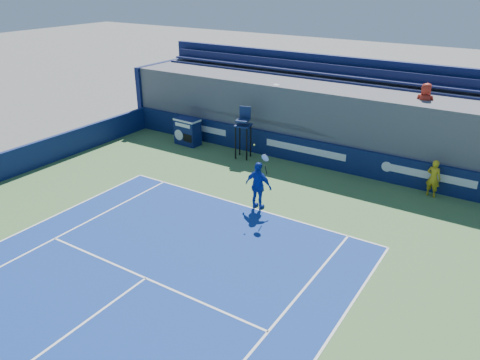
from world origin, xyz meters
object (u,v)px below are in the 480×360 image
Objects in this scene: ball_person at (433,178)px; match_clock at (188,131)px; tennis_player at (258,186)px; umpire_chair at (243,127)px.

match_clock is (-11.99, -0.42, -0.04)m from ball_person.
tennis_player is at bearing -32.07° from match_clock.
match_clock is 7.96m from tennis_player.
umpire_chair is (3.42, -0.03, 0.79)m from match_clock.
tennis_player is at bearing 52.36° from ball_person.
ball_person is at bearing 41.55° from tennis_player.
tennis_player is (6.75, -4.23, 0.20)m from match_clock.
tennis_player reaches higher than ball_person.
umpire_chair reaches higher than match_clock.
umpire_chair is 5.38m from tennis_player.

